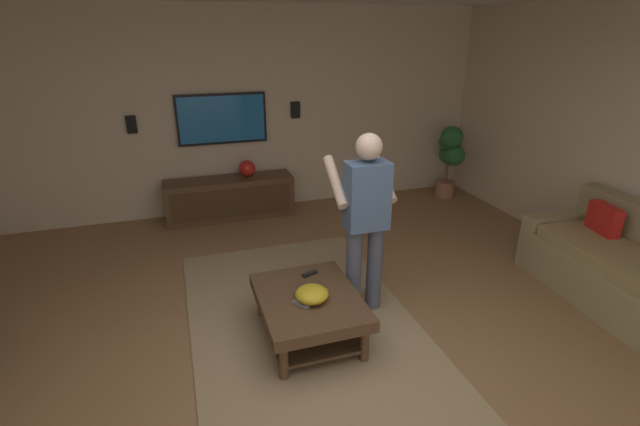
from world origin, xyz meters
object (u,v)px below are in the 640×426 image
(bowl, at_px, (312,294))
(remote_white, at_px, (309,297))
(person_standing, at_px, (365,215))
(couch, at_px, (628,273))
(tv, at_px, (222,119))
(book, at_px, (313,294))
(potted_plant_tall, at_px, (450,153))
(remote_black, at_px, (310,274))
(vase_round, at_px, (247,168))
(remote_grey, at_px, (301,304))
(wall_speaker_left, at_px, (295,110))
(coffee_table, at_px, (309,307))
(media_console, at_px, (230,198))
(wall_speaker_right, at_px, (132,124))

(bowl, height_order, remote_white, bowl)
(person_standing, relative_size, bowl, 6.19)
(couch, relative_size, bowl, 7.39)
(tv, relative_size, book, 5.33)
(potted_plant_tall, distance_m, remote_white, 4.05)
(remote_black, height_order, vase_round, vase_round)
(remote_grey, relative_size, wall_speaker_left, 0.68)
(bowl, relative_size, remote_white, 1.77)
(coffee_table, distance_m, wall_speaker_left, 3.39)
(couch, xyz_separation_m, remote_grey, (0.30, 3.04, 0.09))
(couch, relative_size, media_console, 1.15)
(couch, bearing_deg, bowl, -2.56)
(couch, bearing_deg, vase_round, -44.37)
(tv, height_order, wall_speaker_right, tv)
(book, relative_size, wall_speaker_right, 1.00)
(bowl, height_order, book, bowl)
(bowl, bearing_deg, coffee_table, 2.14)
(coffee_table, xyz_separation_m, wall_speaker_left, (3.12, -0.75, 1.07))
(remote_black, distance_m, wall_speaker_left, 3.03)
(couch, bearing_deg, book, -3.89)
(remote_white, relative_size, book, 0.68)
(potted_plant_tall, relative_size, wall_speaker_left, 5.03)
(vase_round, distance_m, wall_speaker_left, 1.06)
(remote_black, relative_size, remote_grey, 1.00)
(remote_white, bearing_deg, remote_grey, 124.32)
(media_console, height_order, bowl, media_console)
(remote_black, bearing_deg, wall_speaker_left, 55.79)
(remote_white, bearing_deg, wall_speaker_left, -21.40)
(person_standing, distance_m, remote_white, 0.85)
(potted_plant_tall, bearing_deg, person_standing, 134.92)
(coffee_table, distance_m, media_console, 2.88)
(coffee_table, relative_size, remote_white, 6.67)
(potted_plant_tall, relative_size, remote_grey, 7.38)
(bowl, bearing_deg, vase_round, 0.08)
(person_standing, height_order, remote_grey, person_standing)
(vase_round, xyz_separation_m, wall_speaker_left, (0.22, -0.75, 0.71))
(person_standing, relative_size, wall_speaker_left, 7.45)
(remote_black, distance_m, wall_speaker_right, 3.29)
(tv, distance_m, book, 3.26)
(remote_white, distance_m, wall_speaker_left, 3.38)
(media_console, xyz_separation_m, potted_plant_tall, (-0.20, -3.26, 0.42))
(media_console, xyz_separation_m, remote_white, (-2.90, -0.25, 0.14))
(person_standing, xyz_separation_m, vase_round, (2.64, 0.59, -0.27))
(wall_speaker_right, bearing_deg, potted_plant_tall, -95.91)
(tv, distance_m, person_standing, 2.99)
(remote_black, xyz_separation_m, wall_speaker_right, (2.80, 1.49, 0.88))
(coffee_table, height_order, media_console, media_console)
(media_console, bearing_deg, coffee_table, 5.19)
(tv, xyz_separation_m, book, (-3.12, -0.29, -0.89))
(remote_grey, xyz_separation_m, wall_speaker_left, (3.24, -0.85, 0.96))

